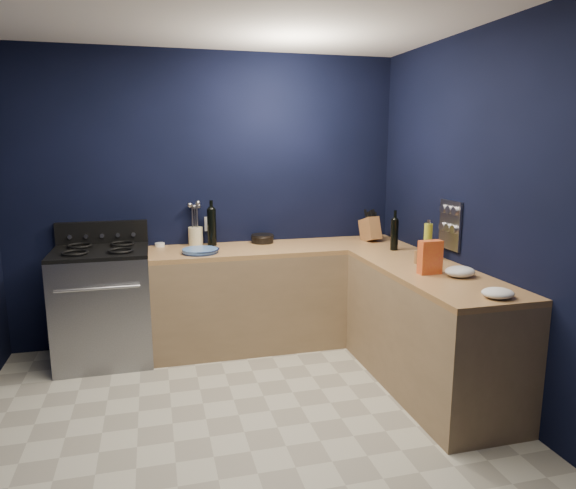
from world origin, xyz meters
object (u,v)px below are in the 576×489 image
object	(u,v)px
plate_stack	(200,251)
knife_block	(370,229)
gas_range	(104,307)
utensil_crock	(196,236)
crouton_bag	(430,257)

from	to	relation	value
plate_stack	knife_block	distance (m)	1.61
gas_range	plate_stack	bearing A→B (deg)	-7.28
gas_range	utensil_crock	bearing A→B (deg)	18.69
gas_range	utensil_crock	xyz separation A→B (m)	(0.80, 0.27, 0.52)
plate_stack	utensil_crock	world-z (taller)	utensil_crock
utensil_crock	crouton_bag	distance (m)	2.12
plate_stack	knife_block	size ratio (longest dim) A/B	1.39
gas_range	plate_stack	xyz separation A→B (m)	(0.80, -0.10, 0.46)
plate_stack	crouton_bag	world-z (taller)	crouton_bag
knife_block	plate_stack	bearing A→B (deg)	177.14
plate_stack	utensil_crock	distance (m)	0.38
crouton_bag	knife_block	bearing A→B (deg)	83.73
knife_block	crouton_bag	distance (m)	1.28
plate_stack	utensil_crock	xyz separation A→B (m)	(-0.00, 0.37, 0.06)
utensil_crock	crouton_bag	xyz separation A→B (m)	(1.51, -1.48, 0.04)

